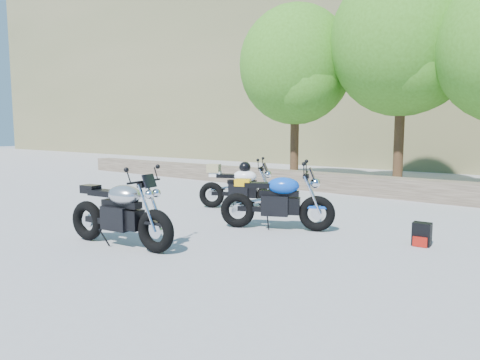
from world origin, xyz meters
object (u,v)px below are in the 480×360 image
at_px(silver_bike, 120,213).
at_px(white_bike, 240,186).
at_px(blue_bike, 277,202).
at_px(backpack, 422,235).

height_order(silver_bike, white_bike, white_bike).
bearing_deg(blue_bike, silver_bike, -142.69).
bearing_deg(silver_bike, backpack, 30.92).
height_order(silver_bike, backpack, silver_bike).
height_order(white_bike, backpack, white_bike).
xyz_separation_m(silver_bike, blue_bike, (1.13, 2.28, -0.00)).
xyz_separation_m(white_bike, backpack, (3.87, -0.63, -0.33)).
distance_m(white_bike, backpack, 3.94).
bearing_deg(backpack, silver_bike, -145.27).
relative_size(silver_bike, backpack, 5.78).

